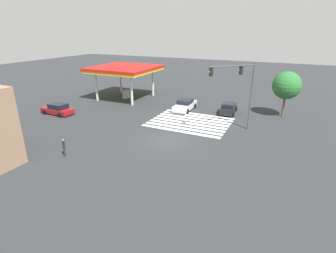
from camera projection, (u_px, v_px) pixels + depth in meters
ground_plane at (168, 140)px, 26.53m from camera, size 148.38×148.38×0.00m
crosswalk_markings at (190, 122)px, 31.75m from camera, size 9.38×7.25×0.01m
traffic_signal_mast at (241, 84)px, 27.24m from camera, size 3.87×3.87×7.36m
car_1 at (228, 108)px, 34.91m from camera, size 2.17×4.28×1.46m
car_3 at (58, 109)px, 34.49m from camera, size 4.47×2.10×1.44m
car_4 at (185, 105)px, 36.33m from camera, size 2.26×4.87×1.44m
gas_station_canopy at (125, 70)px, 41.15m from camera, size 9.41×9.41×5.07m
pedestrian at (64, 147)px, 22.90m from camera, size 0.41×0.41×1.65m
street_light_pole_a at (3, 102)px, 22.39m from camera, size 0.80×0.36×7.88m
tree_corner_a at (287, 85)px, 32.34m from camera, size 3.44×3.44×5.77m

